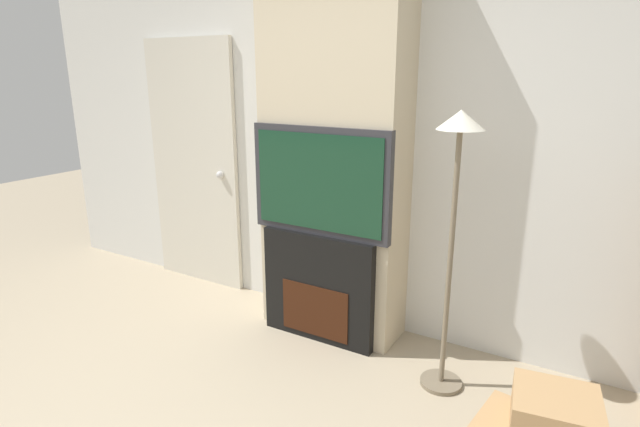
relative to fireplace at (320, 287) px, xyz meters
name	(u,v)px	position (x,y,z in m)	size (l,w,h in m)	color
wall_back	(349,135)	(0.00, 0.40, 0.98)	(6.00, 0.06, 2.70)	silver
chimney_breast	(334,139)	(0.00, 0.18, 0.98)	(0.97, 0.37, 2.70)	beige
fireplace	(320,287)	(0.00, 0.00, 0.00)	(0.81, 0.15, 0.75)	black
television	(320,182)	(0.00, 0.00, 0.73)	(0.98, 0.07, 0.70)	#2D2D33
floor_lamp	(455,191)	(0.90, -0.12, 0.80)	(0.25, 0.25, 1.59)	#726651
entry_door	(194,166)	(-1.42, 0.34, 0.65)	(0.90, 0.09, 2.03)	beige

